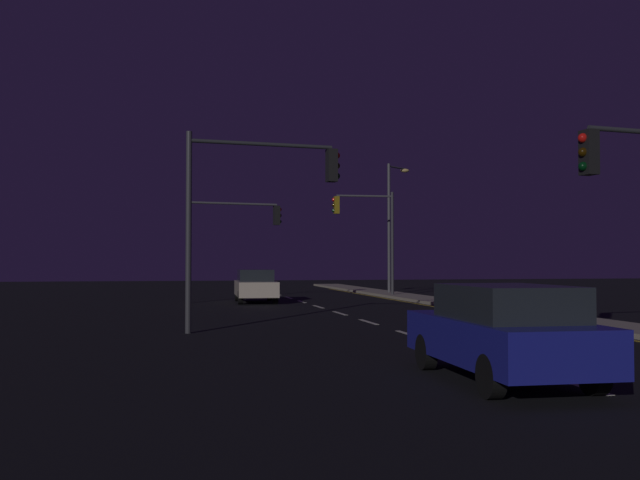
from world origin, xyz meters
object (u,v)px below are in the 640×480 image
traffic_light_near_right (257,192)px  street_lamp_across_street (392,215)px  car_oncoming (256,285)px  car (503,331)px  traffic_light_far_center (367,223)px  traffic_light_far_left (231,228)px

traffic_light_near_right → street_lamp_across_street: (10.64, 21.11, 0.82)m
traffic_light_near_right → street_lamp_across_street: 23.65m
car_oncoming → traffic_light_near_right: size_ratio=0.81×
car_oncoming → street_lamp_across_street: bearing=37.3°
car → traffic_light_far_center: traffic_light_far_center is taller
traffic_light_far_center → street_lamp_across_street: street_lamp_across_street is taller
traffic_light_near_right → street_lamp_across_street: size_ratio=0.72×
traffic_light_near_right → traffic_light_far_left: 14.66m
car → traffic_light_near_right: size_ratio=0.80×
car → traffic_light_far_left: 24.16m
traffic_light_far_left → street_lamp_across_street: (10.13, 6.46, 1.15)m
traffic_light_near_right → traffic_light_far_center: traffic_light_far_center is taller
traffic_light_far_center → street_lamp_across_street: (2.37, 3.00, 0.62)m
street_lamp_across_street → traffic_light_far_left: bearing=-147.5°
traffic_light_near_right → traffic_light_far_left: bearing=88.0°
car → street_lamp_across_street: street_lamp_across_street is taller
traffic_light_far_center → car: bearing=-101.0°
traffic_light_far_center → street_lamp_across_street: bearing=51.8°
car_oncoming → traffic_light_near_right: traffic_light_near_right is taller
traffic_light_near_right → traffic_light_far_center: 19.90m
traffic_light_near_right → car_oncoming: bearing=83.4°
traffic_light_near_right → street_lamp_across_street: bearing=63.3°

